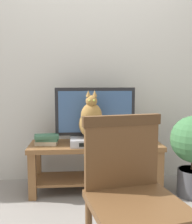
% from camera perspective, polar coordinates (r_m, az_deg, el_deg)
% --- Properties ---
extents(ground_plane, '(12.00, 12.00, 0.00)m').
position_cam_1_polar(ground_plane, '(2.27, 0.31, -21.80)').
color(ground_plane, gray).
extents(back_wall, '(7.00, 0.12, 2.80)m').
position_cam_1_polar(back_wall, '(2.93, -1.26, 12.95)').
color(back_wall, beige).
rests_on(back_wall, ground).
extents(tv_stand, '(1.29, 0.44, 0.48)m').
position_cam_1_polar(tv_stand, '(2.62, -0.09, -9.95)').
color(tv_stand, brown).
rests_on(tv_stand, ground).
extents(tv, '(0.78, 0.20, 0.54)m').
position_cam_1_polar(tv, '(2.59, -0.18, -0.43)').
color(tv, black).
rests_on(tv, tv_stand).
extents(media_box, '(0.40, 0.28, 0.07)m').
position_cam_1_polar(media_box, '(2.52, -1.04, -6.39)').
color(media_box, '#ADADB2').
rests_on(media_box, tv_stand).
extents(cat, '(0.24, 0.31, 0.45)m').
position_cam_1_polar(cat, '(2.47, -1.00, -1.81)').
color(cat, olive).
rests_on(cat, media_box).
extents(wooden_chair, '(0.55, 0.55, 0.89)m').
position_cam_1_polar(wooden_chair, '(1.48, 7.49, -15.67)').
color(wooden_chair, brown).
rests_on(wooden_chair, ground).
extents(book_stack, '(0.24, 0.18, 0.10)m').
position_cam_1_polar(book_stack, '(2.56, -10.67, -5.89)').
color(book_stack, beige).
rests_on(book_stack, tv_stand).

